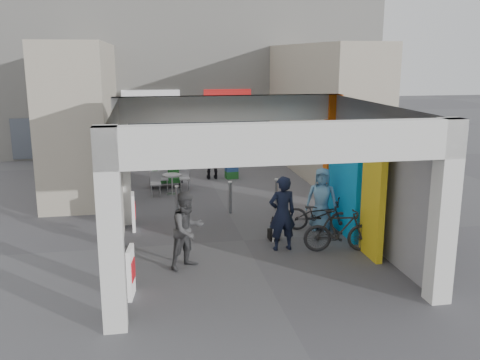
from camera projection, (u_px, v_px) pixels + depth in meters
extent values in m
plane|color=#4E4E53|center=(244.00, 240.00, 13.56)|extent=(90.00, 90.00, 0.00)
cube|color=silver|center=(111.00, 232.00, 8.80)|extent=(0.40, 0.40, 3.50)
cube|color=silver|center=(122.00, 162.00, 14.55)|extent=(0.40, 0.40, 3.50)
cube|color=silver|center=(444.00, 213.00, 9.85)|extent=(0.40, 0.40, 3.50)
cube|color=orange|center=(332.00, 155.00, 15.60)|extent=(0.40, 0.40, 3.50)
plane|color=silver|center=(118.00, 188.00, 11.67)|extent=(0.00, 6.40, 6.40)
plane|color=gray|center=(375.00, 177.00, 12.72)|extent=(0.00, 6.40, 6.40)
cube|color=#0D94DB|center=(344.00, 181.00, 13.90)|extent=(0.15, 2.00, 2.80)
cube|color=yellow|center=(373.00, 198.00, 12.18)|extent=(0.15, 1.00, 2.80)
plane|color=#B6B7B2|center=(253.00, 106.00, 11.80)|extent=(6.40, 6.40, 0.00)
cube|color=silver|center=(230.00, 108.00, 14.80)|extent=(6.40, 0.30, 0.70)
cube|color=silver|center=(289.00, 143.00, 8.96)|extent=(6.40, 0.30, 0.70)
cube|color=white|center=(229.00, 109.00, 14.97)|extent=(4.20, 0.05, 0.55)
cube|color=silver|center=(190.00, 67.00, 26.05)|extent=(18.00, 4.00, 8.00)
cube|color=#515966|center=(196.00, 134.00, 24.77)|extent=(16.20, 0.06, 1.80)
cube|color=white|center=(151.00, 96.00, 24.02)|extent=(2.60, 0.06, 0.50)
cube|color=red|center=(228.00, 95.00, 24.63)|extent=(2.20, 0.06, 0.50)
cube|color=#AAA08D|center=(84.00, 114.00, 19.38)|extent=(2.00, 9.00, 5.00)
cube|color=#AAA08D|center=(321.00, 110.00, 20.95)|extent=(2.00, 9.00, 5.00)
cylinder|color=gray|center=(177.00, 201.00, 15.53)|extent=(0.09, 0.09, 0.89)
cylinder|color=gray|center=(230.00, 198.00, 15.81)|extent=(0.09, 0.09, 0.94)
cylinder|color=gray|center=(276.00, 195.00, 16.15)|extent=(0.09, 0.09, 0.95)
cube|color=white|center=(131.00, 272.00, 10.31)|extent=(0.15, 0.56, 1.00)
cube|color=red|center=(133.00, 270.00, 10.30)|extent=(0.09, 0.39, 0.40)
cube|color=white|center=(133.00, 212.00, 14.28)|extent=(0.09, 0.55, 1.00)
cube|color=red|center=(135.00, 210.00, 14.28)|extent=(0.05, 0.39, 0.40)
cylinder|color=#B4B4B9|center=(172.00, 185.00, 17.99)|extent=(0.06, 0.06, 0.66)
cylinder|color=#B4B4B9|center=(172.00, 194.00, 18.06)|extent=(0.40, 0.40, 0.02)
cylinder|color=#B4B4B9|center=(172.00, 175.00, 17.91)|extent=(0.64, 0.64, 0.05)
cube|color=#B4B4B9|center=(156.00, 190.00, 17.74)|extent=(0.35, 0.35, 0.41)
cube|color=#B4B4B9|center=(155.00, 177.00, 17.81)|extent=(0.35, 0.05, 0.41)
cube|color=#B4B4B9|center=(185.00, 184.00, 18.53)|extent=(0.35, 0.35, 0.41)
cube|color=#B4B4B9|center=(184.00, 172.00, 18.60)|extent=(0.35, 0.05, 0.41)
cube|color=#B4B4B9|center=(163.00, 185.00, 18.49)|extent=(0.35, 0.35, 0.41)
cube|color=#B4B4B9|center=(163.00, 172.00, 18.56)|extent=(0.35, 0.05, 0.41)
cube|color=black|center=(166.00, 183.00, 19.00)|extent=(1.15, 0.57, 0.29)
cube|color=#1A5518|center=(166.00, 180.00, 18.83)|extent=(0.96, 0.33, 0.17)
cube|color=#1A5518|center=(166.00, 174.00, 18.92)|extent=(0.96, 0.33, 0.17)
cube|color=#1A5518|center=(166.00, 168.00, 19.02)|extent=(0.96, 0.33, 0.17)
cube|color=#1A5518|center=(232.00, 175.00, 20.36)|extent=(0.49, 0.40, 0.28)
cube|color=navy|center=(232.00, 167.00, 20.29)|extent=(0.49, 0.40, 0.28)
cube|color=black|center=(273.00, 235.00, 13.62)|extent=(0.25, 0.33, 0.25)
cube|color=black|center=(275.00, 229.00, 13.45)|extent=(0.19, 0.16, 0.37)
cube|color=white|center=(276.00, 232.00, 13.37)|extent=(0.15, 0.03, 0.35)
cylinder|color=white|center=(273.00, 237.00, 13.41)|extent=(0.04, 0.04, 0.29)
cylinder|color=white|center=(278.00, 236.00, 13.43)|extent=(0.04, 0.04, 0.29)
sphere|color=black|center=(275.00, 221.00, 13.38)|extent=(0.19, 0.19, 0.19)
cube|color=white|center=(276.00, 223.00, 13.28)|extent=(0.08, 0.12, 0.06)
cone|color=black|center=(273.00, 217.00, 13.39)|extent=(0.07, 0.07, 0.08)
cone|color=black|center=(277.00, 217.00, 13.40)|extent=(0.07, 0.07, 0.08)
imported|color=black|center=(282.00, 213.00, 12.73)|extent=(0.69, 0.48, 1.82)
imported|color=#3E3E41|center=(188.00, 230.00, 11.66)|extent=(1.07, 1.02, 1.73)
imported|color=#6296BF|center=(322.00, 199.00, 14.24)|extent=(0.97, 0.82, 1.69)
imported|color=black|center=(213.00, 155.00, 20.10)|extent=(1.11, 0.52, 1.85)
imported|color=black|center=(319.00, 215.00, 14.12)|extent=(1.87, 1.42, 0.94)
imported|color=black|center=(340.00, 231.00, 12.70)|extent=(1.77, 0.72, 1.03)
imported|color=silver|center=(265.00, 144.00, 24.40)|extent=(3.85, 2.15, 1.24)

